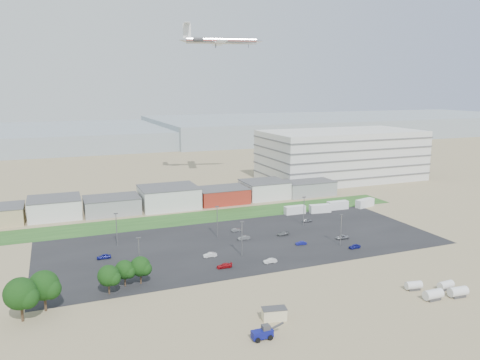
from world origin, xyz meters
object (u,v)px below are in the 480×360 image
portable_shed (274,314)px  parked_car_4 (210,255)px  parked_car_1 (301,243)px  parked_car_8 (307,220)px  telehandler (262,332)px  box_trailer_a (295,210)px  tree_far_left (21,297)px  parked_car_0 (342,237)px  parked_car_13 (270,261)px  parked_car_11 (236,230)px  parked_car_3 (224,266)px  parked_car_2 (355,246)px  storage_tank_nw (414,285)px  airliner (221,41)px  parked_car_5 (104,256)px  parked_car_7 (244,238)px  parked_car_12 (283,234)px

portable_shed → parked_car_4: portable_shed is taller
parked_car_1 → parked_car_8: (13.90, 20.55, 0.06)m
telehandler → box_trailer_a: 90.52m
box_trailer_a → tree_far_left: (-90.50, -52.08, 3.72)m
parked_car_0 → parked_car_13: 31.29m
portable_shed → parked_car_8: size_ratio=1.42×
parked_car_8 → parked_car_11: bearing=96.9°
parked_car_1 → parked_car_8: parked_car_8 is taller
parked_car_3 → parked_car_2: bearing=92.3°
portable_shed → parked_car_4: (-0.82, 39.00, -0.64)m
storage_tank_nw → parked_car_8: size_ratio=1.07×
tree_far_left → parked_car_13: size_ratio=2.84×
storage_tank_nw → airliner: size_ratio=0.09×
airliner → parked_car_5: bearing=-114.4°
parked_car_5 → storage_tank_nw: bearing=54.6°
parked_car_11 → tree_far_left: bearing=119.5°
parked_car_5 → parked_car_11: bearing=103.5°
box_trailer_a → airliner: 91.32m
tree_far_left → parked_car_5: (19.01, 30.24, -4.57)m
storage_tank_nw → tree_far_left: tree_far_left is taller
storage_tank_nw → parked_car_7: (-22.84, 48.69, -0.51)m
telehandler → parked_car_4: (4.60, 44.96, -0.75)m
parked_car_8 → parked_car_7: bearing=114.0°
parked_car_5 → parked_car_7: size_ratio=1.02×
parked_car_0 → portable_shed: bearing=-47.0°
portable_shed → parked_car_13: portable_shed is taller
parked_car_3 → parked_car_8: bearing=127.4°
parked_car_3 → box_trailer_a: bearing=135.8°
parked_car_4 → parked_car_12: bearing=111.9°
box_trailer_a → parked_car_7: bearing=-143.4°
parked_car_2 → parked_car_11: parked_car_2 is taller
parked_car_12 → telehandler: bearing=-31.6°
parked_car_5 → parked_car_12: size_ratio=0.95×
parked_car_0 → parked_car_1: bearing=-89.0°
parked_car_0 → parked_car_13: size_ratio=1.16×
parked_car_2 → parked_car_5: 71.84m
parked_car_1 → parked_car_5: parked_car_5 is taller
storage_tank_nw → parked_car_4: storage_tank_nw is taller
parked_car_2 → parked_car_12: bearing=-147.2°
parked_car_8 → portable_shed: bearing=149.7°
storage_tank_nw → parked_car_0: size_ratio=0.89×
telehandler → parked_car_12: bearing=59.6°
storage_tank_nw → parked_car_5: size_ratio=0.98×
tree_far_left → parked_car_7: 68.73m
parked_car_8 → parked_car_12: parked_car_8 is taller
telehandler → parked_car_13: 39.15m
parked_car_2 → telehandler: bearing=-56.0°
storage_tank_nw → parked_car_13: 36.63m
airliner → parked_car_0: 115.92m
parked_car_7 → parked_car_11: 8.83m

